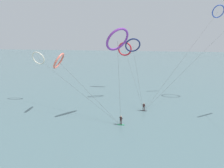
{
  "coord_description": "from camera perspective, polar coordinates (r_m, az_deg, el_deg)",
  "views": [
    {
      "loc": [
        4.72,
        -4.9,
        14.91
      ],
      "look_at": [
        0.0,
        20.65,
        8.51
      ],
      "focal_mm": 30.79,
      "sensor_mm": 36.0,
      "label": 1
    }
  ],
  "objects": [
    {
      "name": "sea_water",
      "position": [
        111.65,
        7.99,
        6.05
      ],
      "size": [
        400.0,
        200.0,
        0.08
      ],
      "primitive_type": "cube",
      "color": "slate",
      "rests_on": "ground"
    },
    {
      "name": "kite_crimson",
      "position": [
        55.79,
        3.83,
        10.32
      ],
      "size": [
        8.2,
        18.2,
        13.55
      ],
      "rotation": [
        0.0,
        0.0,
        3.11
      ],
      "color": "red",
      "rests_on": "ground"
    },
    {
      "name": "kite_coral",
      "position": [
        38.27,
        -15.51,
        6.64
      ],
      "size": [
        13.86,
        5.67,
        12.05
      ],
      "rotation": [
        0.0,
        0.0,
        4.81
      ],
      "color": "#EA7260",
      "rests_on": "ground"
    },
    {
      "name": "kite_ivory",
      "position": [
        47.3,
        -20.99,
        7.12
      ],
      "size": [
        22.23,
        10.77,
        11.72
      ],
      "rotation": [
        0.0,
        0.0,
        3.0
      ],
      "color": "silver",
      "rests_on": "ground"
    },
    {
      "name": "kite_navy",
      "position": [
        45.87,
        6.18,
        11.37
      ],
      "size": [
        5.26,
        9.58,
        14.68
      ],
      "rotation": [
        0.0,
        0.0,
        3.42
      ],
      "color": "navy",
      "rests_on": "ground"
    },
    {
      "name": "surfer_emerald",
      "position": [
        33.73,
        2.65,
        -10.88
      ],
      "size": [
        1.4,
        0.69,
        1.7
      ],
      "rotation": [
        0.0,
        0.0,
        5.8
      ],
      "color": "#199351",
      "rests_on": "ground"
    },
    {
      "name": "surfer_charcoal",
      "position": [
        40.2,
        9.41,
        -6.88
      ],
      "size": [
        1.4,
        0.7,
        1.7
      ],
      "rotation": [
        0.0,
        0.0,
        3.66
      ],
      "color": "black",
      "rests_on": "ground"
    },
    {
      "name": "kite_violet",
      "position": [
        34.05,
        1.62,
        13.04
      ],
      "size": [
        5.12,
        5.96,
        16.48
      ],
      "rotation": [
        0.0,
        0.0,
        4.01
      ],
      "color": "purple",
      "rests_on": "ground"
    },
    {
      "name": "kite_cobalt",
      "position": [
        56.18,
        28.95,
        18.28
      ],
      "size": [
        18.45,
        16.85,
        22.47
      ],
      "rotation": [
        0.0,
        0.0,
        3.43
      ],
      "color": "#2647B7",
      "rests_on": "ground"
    }
  ]
}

